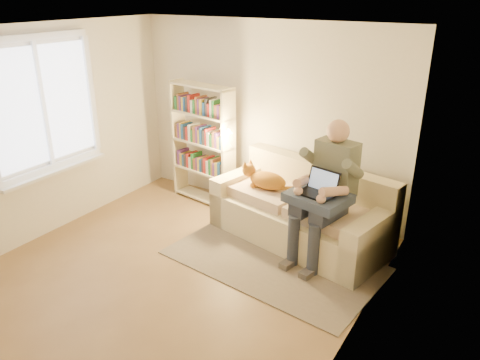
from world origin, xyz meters
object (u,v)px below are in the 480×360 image
Objects in this scene: sofa at (301,214)px; laptop at (324,190)px; cat at (262,178)px; person at (327,185)px; bookshelf at (203,138)px.

laptop is at bearing -31.87° from sofa.
sofa is at bearing 14.76° from cat.
laptop reaches higher than cat.
bookshelf is at bearing 177.25° from person.
sofa is at bearing -1.38° from bookshelf.
person is at bearing -1.33° from cat.
person is 3.74× the size of laptop.
laptop is at bearing -9.78° from cat.
laptop is 0.25× the size of bookshelf.
bookshelf is at bearing 176.08° from cat.
sofa is at bearing 148.13° from laptop.
bookshelf is (-1.71, 0.30, 0.63)m from sofa.
bookshelf is (-1.16, 0.33, 0.25)m from cat.
sofa is 5.37× the size of laptop.
laptop reaches higher than sofa.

